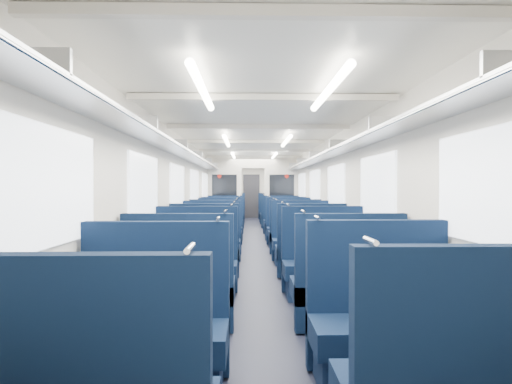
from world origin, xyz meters
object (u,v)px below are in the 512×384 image
Objects in this scene: seat_18 at (225,222)px; seat_6 at (196,268)px; seat_7 at (324,268)px; seat_23 at (275,215)px; seat_11 at (301,243)px; seat_12 at (216,237)px; seat_16 at (222,227)px; seat_17 at (285,227)px; seat_20 at (229,217)px; seat_5 at (346,292)px; seat_3 at (382,330)px; seat_27 at (271,211)px; seat_21 at (277,218)px; bulkhead at (253,193)px; seat_14 at (220,231)px; seat_22 at (230,215)px; seat_25 at (273,213)px; seat_10 at (211,244)px; seat_2 at (152,336)px; seat_24 at (231,213)px; seat_13 at (294,236)px; seat_4 at (180,292)px; end_door at (251,196)px; seat_9 at (310,253)px; seat_26 at (232,212)px; seat_8 at (205,253)px; seat_19 at (281,223)px; seat_15 at (289,231)px.

seat_6 is at bearing -90.00° from seat_18.
seat_7 is 10.01m from seat_23.
seat_11 and seat_12 have the same top height.
seat_7 is 5.82m from seat_16.
seat_23 is at bearing 90.00° from seat_17.
seat_5 is at bearing -80.75° from seat_20.
seat_3 is at bearing -54.59° from seat_6.
seat_5 is at bearing -90.00° from seat_27.
seat_6 is 3.41m from seat_12.
seat_5 is 1.00× the size of seat_7.
seat_21 is (1.66, 8.88, 0.00)m from seat_6.
bulkhead is 8.63m from seat_5.
bulkhead is 2.34× the size of seat_14.
seat_6 is at bearing -97.59° from seat_27.
seat_18 is at bearing -130.40° from seat_21.
seat_12 and seat_18 have the same top height.
seat_25 is at bearing 35.35° from seat_22.
seat_7 is at bearing -53.65° from seat_10.
seat_24 is (0.00, 13.63, 0.00)m from seat_2.
seat_7 is 1.00× the size of seat_10.
seat_13 is at bearing -64.72° from seat_18.
seat_24 is (0.00, 12.41, 0.00)m from seat_4.
seat_21 is (1.66, 1.95, 0.00)m from seat_18.
seat_22 is at bearing 102.07° from seat_11.
seat_2 is (-0.83, -16.15, -0.63)m from end_door.
seat_7 and seat_22 have the same top height.
seat_4 and seat_9 have the same top height.
seat_24 is 1.00× the size of seat_26.
seat_9 is at bearing 90.00° from seat_7.
seat_8 is 1.00× the size of seat_22.
seat_2 is at bearing -90.00° from seat_18.
seat_7 is 1.00× the size of seat_17.
seat_14 is 1.00× the size of seat_27.
seat_13 is at bearing 74.15° from seat_2.
seat_21 is (0.00, 6.55, 0.00)m from seat_11.
seat_12 is at bearing -90.00° from seat_14.
seat_19 is (0.00, 8.12, 0.00)m from seat_5.
seat_18 is (0.00, 3.51, 0.00)m from seat_12.
seat_2 is at bearing -92.94° from end_door.
seat_17 is 1.00× the size of seat_27.
seat_2 and seat_11 have the same top height.
seat_4 is at bearing -90.00° from seat_8.
bulkhead is 1.27m from seat_19.
seat_15 and seat_24 have the same top height.
seat_17 is at bearing -76.19° from seat_26.
seat_15 is at bearing -90.00° from seat_21.
seat_22 is at bearing 90.00° from seat_14.
seat_15 is 4.31m from seat_21.
seat_11 is (0.83, -11.39, -0.63)m from end_door.
seat_18 is at bearing 90.00° from seat_6.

